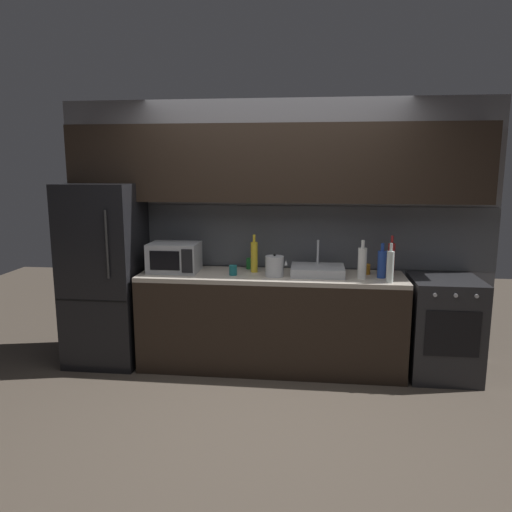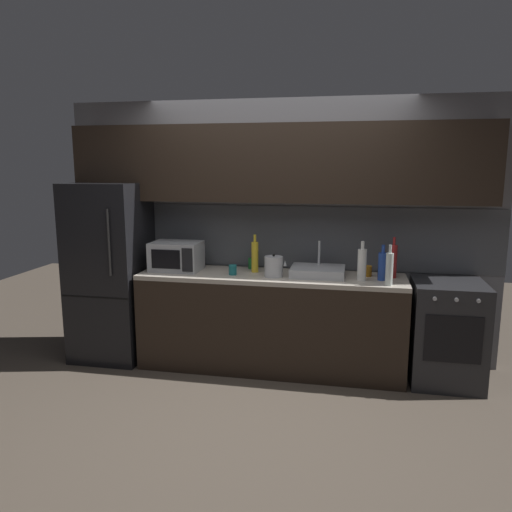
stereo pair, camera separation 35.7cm
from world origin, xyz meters
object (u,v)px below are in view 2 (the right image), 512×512
microwave (177,256)px  wine_bottle_clear (389,269)px  mug_amber (368,271)px  wine_bottle_white (362,264)px  wine_bottle_yellow (255,256)px  mug_teal (233,270)px  mug_green (252,263)px  oven_range (446,333)px  wine_bottle_blue (383,266)px  kettle (274,266)px  wine_bottle_red (393,261)px  refrigerator (110,271)px

microwave → wine_bottle_clear: size_ratio=1.35×
wine_bottle_clear → mug_amber: wine_bottle_clear is taller
wine_bottle_white → wine_bottle_yellow: 0.99m
mug_teal → mug_green: bearing=68.3°
oven_range → microwave: (-2.47, 0.02, 0.58)m
wine_bottle_blue → wine_bottle_clear: 0.19m
kettle → wine_bottle_yellow: wine_bottle_yellow is taller
wine_bottle_red → wine_bottle_blue: bearing=-130.9°
wine_bottle_red → kettle: bearing=-171.2°
mug_teal → mug_amber: bearing=8.7°
microwave → wine_bottle_red: bearing=1.9°
wine_bottle_white → wine_bottle_clear: bearing=-30.0°
kettle → mug_amber: kettle is taller
microwave → wine_bottle_blue: bearing=-1.4°
mug_green → wine_bottle_clear: bearing=-18.8°
refrigerator → kettle: 1.64m
refrigerator → oven_range: 3.17m
kettle → wine_bottle_blue: (0.95, 0.05, 0.03)m
refrigerator → kettle: refrigerator is taller
microwave → mug_green: microwave is taller
microwave → mug_amber: size_ratio=4.90×
refrigerator → wine_bottle_clear: refrigerator is taller
mug_amber → microwave: bearing=-177.2°
oven_range → wine_bottle_red: 0.77m
kettle → mug_amber: bearing=12.4°
kettle → oven_range: bearing=2.9°
mug_amber → refrigerator: bearing=-177.5°
mug_teal → wine_bottle_blue: bearing=2.2°
refrigerator → microwave: 0.70m
refrigerator → wine_bottle_white: bearing=-1.9°
kettle → wine_bottle_clear: (0.99, -0.13, 0.05)m
wine_bottle_blue → wine_bottle_clear: wine_bottle_clear is taller
kettle → wine_bottle_red: 1.06m
refrigerator → wine_bottle_yellow: 1.44m
mug_green → mug_teal: (-0.12, -0.30, -0.01)m
wine_bottle_white → mug_amber: wine_bottle_white is taller
wine_bottle_white → wine_bottle_yellow: (-0.97, 0.16, 0.00)m
oven_range → mug_teal: size_ratio=9.94×
refrigerator → wine_bottle_clear: (2.62, -0.21, 0.18)m
wine_bottle_white → wine_bottle_clear: wine_bottle_white is taller
mug_green → wine_bottle_yellow: bearing=-68.3°
wine_bottle_yellow → mug_teal: 0.26m
refrigerator → oven_range: refrigerator is taller
oven_range → wine_bottle_clear: size_ratio=2.65×
oven_range → mug_green: 1.86m
mug_amber → mug_green: bearing=174.0°
oven_range → wine_bottle_red: wine_bottle_red is taller
wine_bottle_yellow → wine_bottle_blue: bearing=-5.3°
refrigerator → oven_range: size_ratio=1.91×
wine_bottle_clear → wine_bottle_white: bearing=150.0°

